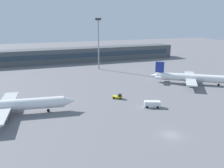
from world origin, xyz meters
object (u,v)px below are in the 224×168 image
object	(u,v)px
airplane_mid	(193,78)
service_van_white	(152,104)
baggage_tug_yellow	(118,97)
floodlight_tower_west	(98,40)
airplane_near	(9,106)

from	to	relation	value
airplane_mid	service_van_white	size ratio (longest dim) A/B	5.89
baggage_tug_yellow	floodlight_tower_west	bearing A→B (deg)	81.26
baggage_tug_yellow	airplane_mid	bearing A→B (deg)	11.35
airplane_near	airplane_mid	bearing A→B (deg)	8.34
airplane_mid	floodlight_tower_west	distance (m)	54.96
baggage_tug_yellow	service_van_white	xyz separation A→B (m)	(7.54, -11.78, 0.31)
airplane_near	airplane_mid	distance (m)	75.19
airplane_near	airplane_mid	world-z (taller)	airplane_near
airplane_mid	floodlight_tower_west	size ratio (longest dim) A/B	1.17
baggage_tug_yellow	service_van_white	bearing A→B (deg)	-57.36
airplane_mid	baggage_tug_yellow	size ratio (longest dim) A/B	8.62
airplane_mid	floodlight_tower_west	world-z (taller)	floodlight_tower_west
airplane_mid	baggage_tug_yellow	world-z (taller)	airplane_mid
baggage_tug_yellow	floodlight_tower_west	world-z (taller)	floodlight_tower_west
floodlight_tower_west	baggage_tug_yellow	bearing A→B (deg)	-98.74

